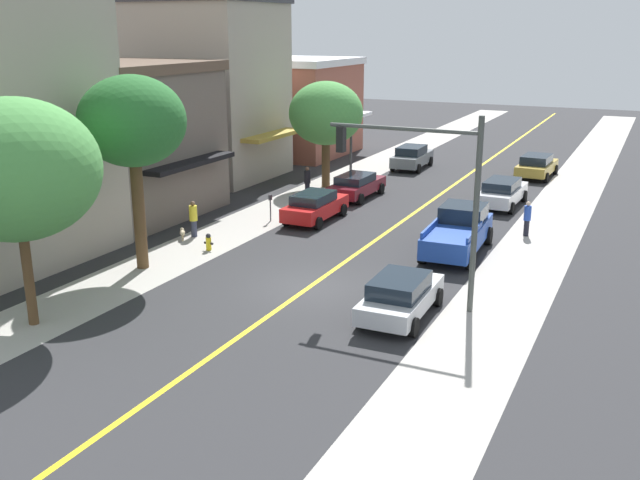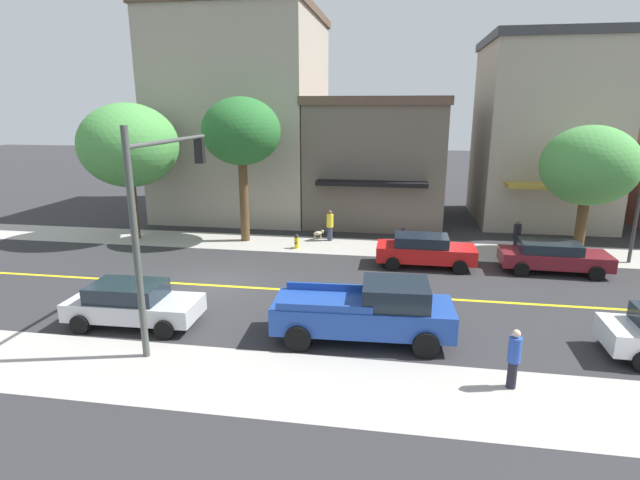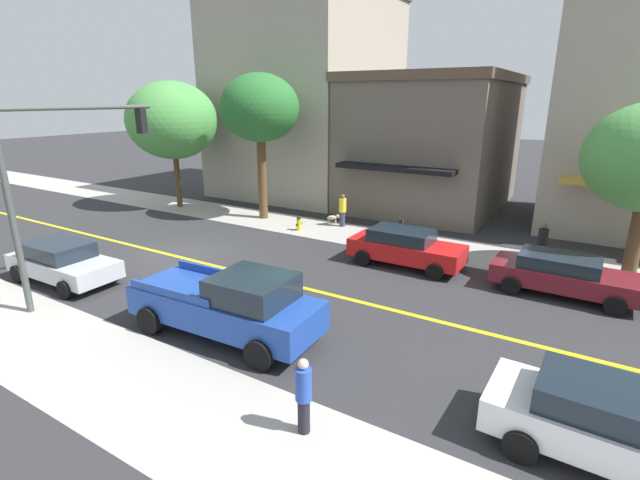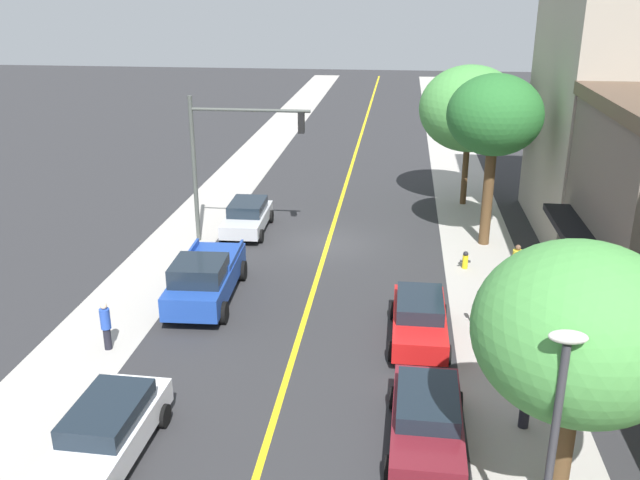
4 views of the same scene
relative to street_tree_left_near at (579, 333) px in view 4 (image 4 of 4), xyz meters
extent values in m
plane|color=#2D2D30|center=(6.99, -16.36, -4.46)|extent=(140.00, 140.00, 0.00)
cube|color=#ADA8A0|center=(0.12, -16.36, -4.45)|extent=(3.31, 126.00, 0.01)
cube|color=#ADA8A0|center=(13.87, -16.36, -4.45)|extent=(3.31, 126.00, 0.01)
cube|color=yellow|center=(6.99, -16.36, -4.46)|extent=(0.20, 126.00, 0.00)
cube|color=black|center=(-2.38, -10.46, -1.44)|extent=(1.02, 6.26, 0.24)
cylinder|color=brown|center=(0.00, 0.00, -3.05)|extent=(0.50, 0.50, 2.82)
ellipsoid|color=#4C9947|center=(0.00, 0.00, 0.03)|extent=(4.46, 4.46, 3.79)
cylinder|color=brown|center=(0.32, -23.42, -2.86)|extent=(0.33, 0.33, 3.20)
ellipsoid|color=#4C9947|center=(0.32, -23.42, 0.72)|extent=(5.27, 5.27, 4.48)
cylinder|color=brown|center=(-0.17, -17.23, -2.26)|extent=(0.48, 0.48, 4.39)
ellipsoid|color=#286B2D|center=(-0.17, -17.23, 1.50)|extent=(4.16, 4.16, 3.54)
cylinder|color=yellow|center=(0.93, -14.10, -4.17)|extent=(0.24, 0.24, 0.59)
sphere|color=#232328|center=(0.93, -14.10, -3.80)|extent=(0.22, 0.22, 0.22)
cylinder|color=#232328|center=(0.76, -14.10, -4.14)|extent=(0.10, 0.10, 0.10)
cylinder|color=#232328|center=(1.10, -14.10, -4.14)|extent=(0.10, 0.10, 0.10)
cylinder|color=#4C4C51|center=(0.96, -8.62, -3.91)|extent=(0.07, 0.07, 1.10)
cube|color=#2D2D33|center=(0.96, -8.62, -3.23)|extent=(0.12, 0.18, 0.26)
cylinder|color=#474C47|center=(13.06, -16.11, -1.10)|extent=(0.20, 0.20, 6.71)
cylinder|color=#474C47|center=(10.40, -16.11, 1.68)|extent=(5.31, 0.14, 0.14)
cube|color=black|center=(8.14, -16.11, 1.18)|extent=(0.26, 0.32, 0.90)
sphere|color=red|center=(8.14, -16.11, 1.48)|extent=(0.20, 0.20, 0.20)
sphere|color=yellow|center=(8.14, -16.11, 1.18)|extent=(0.20, 0.20, 0.20)
sphere|color=green|center=(8.14, -16.11, 0.88)|extent=(0.20, 0.20, 0.20)
cylinder|color=#38383D|center=(0.77, 2.08, -1.82)|extent=(0.16, 0.16, 5.27)
ellipsoid|color=silver|center=(0.77, 2.08, 0.96)|extent=(0.70, 0.36, 0.24)
cube|color=red|center=(2.97, -7.57, -3.80)|extent=(1.74, 4.47, 0.68)
cube|color=#19232D|center=(2.97, -7.79, -3.21)|extent=(1.53, 2.42, 0.48)
cylinder|color=black|center=(2.11, -6.09, -4.14)|extent=(0.22, 0.64, 0.64)
cylinder|color=black|center=(3.84, -6.09, -4.14)|extent=(0.22, 0.64, 0.64)
cylinder|color=black|center=(2.10, -9.04, -4.14)|extent=(0.22, 0.64, 0.64)
cylinder|color=black|center=(3.84, -9.04, -4.14)|extent=(0.22, 0.64, 0.64)
cube|color=#B7BABF|center=(11.04, -17.56, -3.83)|extent=(1.91, 4.43, 0.61)
cube|color=#19232D|center=(11.05, -17.78, -3.26)|extent=(1.64, 2.41, 0.54)
cylinder|color=black|center=(10.11, -16.13, -4.14)|extent=(0.23, 0.64, 0.64)
cylinder|color=black|center=(11.91, -16.09, -4.14)|extent=(0.23, 0.64, 0.64)
cylinder|color=black|center=(10.17, -19.03, -4.14)|extent=(0.23, 0.64, 0.64)
cylinder|color=black|center=(11.98, -18.98, -4.14)|extent=(0.23, 0.64, 0.64)
cube|color=silver|center=(10.83, -0.33, -3.80)|extent=(1.91, 4.79, 0.68)
cube|color=#19232D|center=(10.82, -0.57, -3.21)|extent=(1.63, 2.60, 0.51)
cylinder|color=black|center=(9.90, -1.87, -4.14)|extent=(0.24, 0.65, 0.64)
cylinder|color=black|center=(11.67, -1.92, -4.14)|extent=(0.24, 0.65, 0.64)
cube|color=maroon|center=(2.87, -1.93, -3.83)|extent=(1.87, 4.63, 0.62)
cube|color=#19232D|center=(2.87, -2.16, -3.29)|extent=(1.62, 2.51, 0.44)
cylinder|color=black|center=(2.01, -0.40, -4.14)|extent=(0.23, 0.64, 0.64)
cylinder|color=black|center=(3.79, -0.43, -4.14)|extent=(0.23, 0.64, 0.64)
cylinder|color=black|center=(1.95, -3.43, -4.14)|extent=(0.23, 0.64, 0.64)
cylinder|color=black|center=(3.74, -3.46, -4.14)|extent=(0.23, 0.64, 0.64)
cube|color=#1E429E|center=(10.90, -9.86, -3.63)|extent=(2.25, 5.70, 0.85)
cube|color=#19232D|center=(10.85, -8.85, -2.86)|extent=(1.93, 2.10, 0.70)
cube|color=#1E429E|center=(10.03, -11.03, -3.09)|extent=(0.23, 2.92, 0.24)
cube|color=#1E429E|center=(11.87, -10.94, -3.09)|extent=(0.23, 2.92, 0.24)
cylinder|color=black|center=(9.81, -8.00, -4.06)|extent=(0.32, 0.81, 0.80)
cylinder|color=black|center=(11.81, -7.91, -4.06)|extent=(0.32, 0.81, 0.80)
cylinder|color=black|center=(9.98, -11.82, -4.06)|extent=(0.32, 0.81, 0.80)
cylinder|color=black|center=(11.98, -11.72, -4.06)|extent=(0.32, 0.81, 0.80)
cylinder|color=black|center=(0.23, -2.99, -4.05)|extent=(0.28, 0.28, 0.81)
cylinder|color=black|center=(0.23, -2.99, -3.28)|extent=(0.37, 0.37, 0.74)
sphere|color=brown|center=(0.23, -2.99, -2.80)|extent=(0.23, 0.23, 0.23)
cylinder|color=#33384C|center=(-0.91, -12.59, -4.07)|extent=(0.28, 0.28, 0.78)
cylinder|color=yellow|center=(-0.91, -12.59, -3.33)|extent=(0.38, 0.38, 0.71)
sphere|color=brown|center=(-0.91, -12.59, -2.86)|extent=(0.22, 0.22, 0.22)
cylinder|color=black|center=(13.11, -5.74, -4.08)|extent=(0.25, 0.25, 0.76)
cylinder|color=#284CB2|center=(13.11, -5.74, -3.36)|extent=(0.33, 0.33, 0.69)
sphere|color=beige|center=(13.11, -5.74, -2.91)|extent=(0.21, 0.21, 0.21)
ellipsoid|color=#C6B28C|center=(-1.05, -13.30, -4.12)|extent=(0.53, 0.58, 0.24)
sphere|color=#C6B28C|center=(-1.24, -13.07, -4.05)|extent=(0.19, 0.19, 0.19)
cylinder|color=#C6B28C|center=(-1.17, -13.15, -4.35)|extent=(0.08, 0.08, 0.22)
cylinder|color=#C6B28C|center=(-0.93, -13.45, -4.35)|extent=(0.08, 0.08, 0.22)
camera|label=1|loc=(18.32, -39.08, 4.95)|focal=40.17mm
camera|label=2|loc=(25.38, -8.85, 2.71)|focal=27.76mm
camera|label=3|loc=(19.50, -1.44, 1.97)|focal=25.77mm
camera|label=4|loc=(3.84, 13.26, 6.77)|focal=38.63mm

